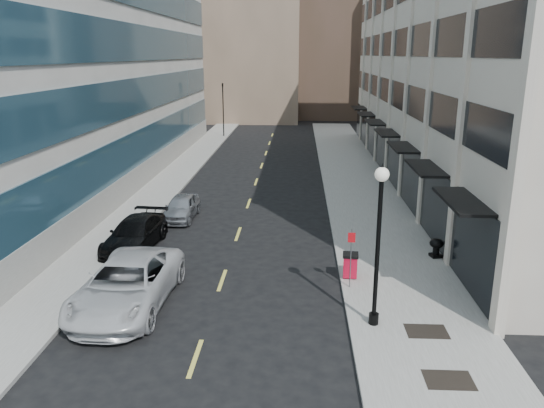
# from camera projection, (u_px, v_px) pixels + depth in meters

# --- Properties ---
(ground) EXTENTS (160.00, 160.00, 0.00)m
(ground) POSITION_uv_depth(u_px,v_px,m) (182.00, 398.00, 14.77)
(ground) COLOR black
(ground) RESTS_ON ground
(sidewalk_right) EXTENTS (5.00, 80.00, 0.15)m
(sidewalk_right) POSITION_uv_depth(u_px,v_px,m) (366.00, 204.00, 33.60)
(sidewalk_right) COLOR gray
(sidewalk_right) RESTS_ON ground
(sidewalk_left) EXTENTS (3.00, 80.00, 0.15)m
(sidewalk_left) POSITION_uv_depth(u_px,v_px,m) (149.00, 201.00, 34.29)
(sidewalk_left) COLOR gray
(sidewalk_left) RESTS_ON ground
(building_right) EXTENTS (15.30, 46.50, 18.25)m
(building_right) POSITION_uv_depth(u_px,v_px,m) (495.00, 58.00, 37.43)
(building_right) COLOR beige
(building_right) RESTS_ON ground
(building_left) EXTENTS (16.14, 46.00, 20.00)m
(building_left) POSITION_uv_depth(u_px,v_px,m) (39.00, 43.00, 38.78)
(building_left) COLOR silver
(building_left) RESTS_ON ground
(skyline_tan_near) EXTENTS (14.00, 18.00, 28.00)m
(skyline_tan_near) POSITION_uv_depth(u_px,v_px,m) (251.00, 20.00, 76.49)
(skyline_tan_near) COLOR #8D745C
(skyline_tan_near) RESTS_ON ground
(skyline_brown) EXTENTS (12.00, 16.00, 34.00)m
(skyline_brown) POSITION_uv_depth(u_px,v_px,m) (333.00, 0.00, 78.93)
(skyline_brown) COLOR #4E392F
(skyline_brown) RESTS_ON ground
(skyline_tan_far) EXTENTS (12.00, 14.00, 22.00)m
(skyline_tan_far) POSITION_uv_depth(u_px,v_px,m) (196.00, 43.00, 87.41)
(skyline_tan_far) COLOR #8D745C
(skyline_tan_far) RESTS_ON ground
(skyline_stone) EXTENTS (10.00, 14.00, 20.00)m
(skyline_stone) POSITION_uv_depth(u_px,v_px,m) (405.00, 49.00, 74.58)
(skyline_stone) COLOR beige
(skyline_stone) RESTS_ON ground
(grate_mid) EXTENTS (1.40, 1.00, 0.01)m
(grate_mid) POSITION_uv_depth(u_px,v_px,m) (449.00, 380.00, 15.32)
(grate_mid) COLOR black
(grate_mid) RESTS_ON sidewalk_right
(grate_far) EXTENTS (1.40, 1.00, 0.01)m
(grate_far) POSITION_uv_depth(u_px,v_px,m) (427.00, 331.00, 18.01)
(grate_far) COLOR black
(grate_far) RESTS_ON sidewalk_right
(road_centerline) EXTENTS (0.15, 68.20, 0.01)m
(road_centerline) POSITION_uv_depth(u_px,v_px,m) (244.00, 217.00, 31.11)
(road_centerline) COLOR #D8CC4C
(road_centerline) RESTS_ON ground
(traffic_signal) EXTENTS (0.66, 0.66, 6.98)m
(traffic_signal) POSITION_uv_depth(u_px,v_px,m) (223.00, 87.00, 59.61)
(traffic_signal) COLOR black
(traffic_signal) RESTS_ON ground
(car_white_van) EXTENTS (3.25, 6.67, 1.83)m
(car_white_van) POSITION_uv_depth(u_px,v_px,m) (127.00, 284.00, 19.88)
(car_white_van) COLOR silver
(car_white_van) RESTS_ON ground
(car_black_pickup) EXTENTS (2.50, 5.28, 1.49)m
(car_black_pickup) POSITION_uv_depth(u_px,v_px,m) (135.00, 234.00, 25.96)
(car_black_pickup) COLOR black
(car_black_pickup) RESTS_ON ground
(car_silver_sedan) EXTENTS (1.76, 4.12, 1.39)m
(car_silver_sedan) POSITION_uv_depth(u_px,v_px,m) (182.00, 207.00, 30.67)
(car_silver_sedan) COLOR #92969A
(car_silver_sedan) RESTS_ON ground
(trash_bin) EXTENTS (0.70, 0.75, 1.05)m
(trash_bin) POSITION_uv_depth(u_px,v_px,m) (350.00, 264.00, 22.27)
(trash_bin) COLOR #B30B26
(trash_bin) RESTS_ON sidewalk_right
(lamppost) EXTENTS (0.48, 0.48, 5.72)m
(lamppost) POSITION_uv_depth(u_px,v_px,m) (379.00, 233.00, 17.62)
(lamppost) COLOR black
(lamppost) RESTS_ON sidewalk_right
(sign_post) EXTENTS (0.29, 0.06, 2.49)m
(sign_post) POSITION_uv_depth(u_px,v_px,m) (351.00, 250.00, 21.00)
(sign_post) COLOR slate
(sign_post) RESTS_ON sidewalk_right
(urn_planter) EXTENTS (0.64, 0.64, 0.89)m
(urn_planter) POSITION_uv_depth(u_px,v_px,m) (436.00, 246.00, 24.49)
(urn_planter) COLOR black
(urn_planter) RESTS_ON sidewalk_right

